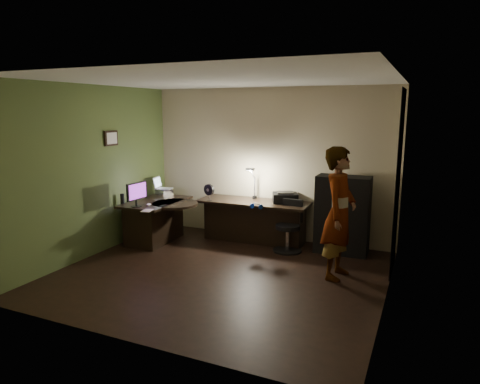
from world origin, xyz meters
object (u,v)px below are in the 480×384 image
at_px(office_chair, 288,227).
at_px(desk_left, 156,221).
at_px(cabinet, 342,215).
at_px(desk_right, 253,221).
at_px(monitor, 136,198).
at_px(person, 339,213).

bearing_deg(office_chair, desk_left, -164.40).
relative_size(cabinet, office_chair, 1.50).
xyz_separation_m(cabinet, office_chair, (-0.82, -0.30, -0.21)).
height_order(desk_left, cabinet, cabinet).
bearing_deg(desk_left, desk_right, 22.34).
bearing_deg(desk_right, monitor, -144.93).
relative_size(monitor, office_chair, 0.53).
bearing_deg(cabinet, office_chair, -160.56).
xyz_separation_m(desk_left, office_chair, (2.30, 0.42, 0.06)).
bearing_deg(cabinet, monitor, -159.62).
bearing_deg(office_chair, monitor, -153.37).
height_order(desk_left, office_chair, office_chair).
xyz_separation_m(desk_left, monitor, (-0.04, -0.49, 0.51)).
height_order(desk_left, monitor, monitor).
xyz_separation_m(desk_right, office_chair, (0.73, -0.28, 0.06)).
distance_m(desk_left, desk_right, 1.72).
relative_size(desk_right, monitor, 4.34).
xyz_separation_m(desk_right, monitor, (-1.60, -1.19, 0.51)).
xyz_separation_m(monitor, office_chair, (2.33, 0.92, -0.46)).
relative_size(desk_left, office_chair, 1.51).
relative_size(desk_left, cabinet, 1.01).
height_order(desk_right, person, person).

